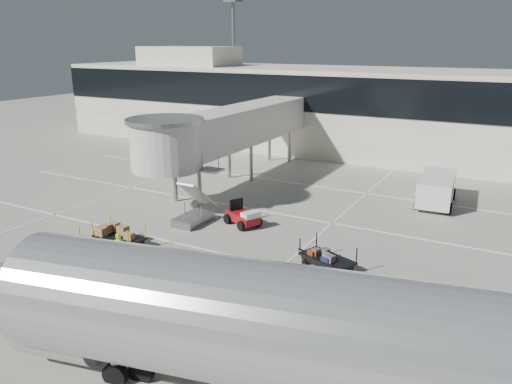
% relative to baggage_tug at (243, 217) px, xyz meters
% --- Properties ---
extents(ground, '(140.00, 140.00, 0.00)m').
position_rel_baggage_tug_xyz_m(ground, '(-1.43, -6.13, -0.53)').
color(ground, '#B2AF9F').
rests_on(ground, ground).
extents(lane_markings, '(40.00, 30.00, 0.02)m').
position_rel_baggage_tug_xyz_m(lane_markings, '(-2.09, 3.20, -0.52)').
color(lane_markings, white).
rests_on(lane_markings, ground).
extents(terminal, '(64.00, 12.11, 15.20)m').
position_rel_baggage_tug_xyz_m(terminal, '(-1.78, 23.81, 3.57)').
color(terminal, '#F1E7CF').
rests_on(terminal, ground).
extents(jet_bridge, '(5.70, 20.40, 6.03)m').
position_rel_baggage_tug_xyz_m(jet_bridge, '(-5.40, 6.14, 3.75)').
color(jet_bridge, beige).
rests_on(jet_bridge, ground).
extents(baggage_tug, '(2.49, 2.16, 1.47)m').
position_rel_baggage_tug_xyz_m(baggage_tug, '(0.00, 0.00, 0.00)').
color(baggage_tug, maroon).
rests_on(baggage_tug, ground).
extents(suitcase_cart, '(3.31, 2.19, 1.28)m').
position_rel_baggage_tug_xyz_m(suitcase_cart, '(6.52, -3.09, -0.07)').
color(suitcase_cart, black).
rests_on(suitcase_cart, ground).
extents(box_cart_near, '(3.38, 2.04, 1.30)m').
position_rel_baggage_tug_xyz_m(box_cart_near, '(-4.59, -8.22, -0.04)').
color(box_cart_near, black).
rests_on(box_cart_near, ground).
extents(box_cart_far, '(3.45, 1.54, 1.34)m').
position_rel_baggage_tug_xyz_m(box_cart_far, '(-4.14, -5.93, -0.04)').
color(box_cart_far, black).
rests_on(box_cart_far, ground).
extents(ground_worker, '(0.70, 0.62, 1.60)m').
position_rel_baggage_tug_xyz_m(ground_worker, '(-2.57, -7.60, 0.27)').
color(ground_worker, '#B1D916').
rests_on(ground_worker, ground).
extents(minivan, '(2.60, 5.30, 1.95)m').
position_rel_baggage_tug_xyz_m(minivan, '(9.31, 9.88, 0.64)').
color(minivan, silver).
rests_on(minivan, ground).
extents(belt_loader, '(4.22, 1.86, 2.00)m').
position_rel_baggage_tug_xyz_m(belt_loader, '(-18.35, 17.87, 0.23)').
color(belt_loader, maroon).
rests_on(belt_loader, ground).
extents(aircraft, '(18.74, 6.65, 4.73)m').
position_rel_baggage_tug_xyz_m(aircraft, '(8.73, -12.90, 2.15)').
color(aircraft, '#B7B9BC').
rests_on(aircraft, ground).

